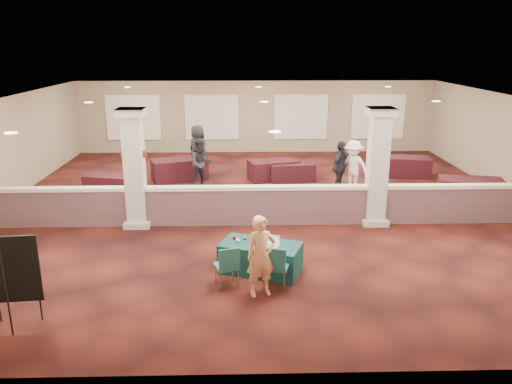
{
  "coord_description": "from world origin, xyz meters",
  "views": [
    {
      "loc": [
        -0.62,
        -14.44,
        4.82
      ],
      "look_at": [
        -0.28,
        -2.0,
        1.08
      ],
      "focal_mm": 35.0,
      "sensor_mm": 36.0,
      "label": 1
    }
  ],
  "objects_px": {
    "conf_chair_main": "(276,264)",
    "far_table_back_center": "(273,170)",
    "far_table_front_right": "(471,191)",
    "attendee_d": "(198,149)",
    "far_table_back_left": "(179,170)",
    "woman": "(261,256)",
    "far_table_back_right": "(405,167)",
    "attendee_a": "(201,163)",
    "far_table_front_left": "(114,185)",
    "conf_chair_side": "(228,264)",
    "easel_board": "(9,270)",
    "attendee_c": "(340,167)",
    "near_table": "(261,258)",
    "far_table_front_center": "(292,172)",
    "attendee_b": "(353,167)"
  },
  "relations": [
    {
      "from": "far_table_front_left",
      "to": "far_table_back_right",
      "type": "distance_m",
      "value": 10.51
    },
    {
      "from": "far_table_back_left",
      "to": "attendee_a",
      "type": "xyz_separation_m",
      "value": [
        0.89,
        -1.08,
        0.48
      ]
    },
    {
      "from": "far_table_front_center",
      "to": "far_table_back_left",
      "type": "relative_size",
      "value": 0.83
    },
    {
      "from": "conf_chair_side",
      "to": "far_table_back_left",
      "type": "bearing_deg",
      "value": 84.81
    },
    {
      "from": "conf_chair_side",
      "to": "easel_board",
      "type": "bearing_deg",
      "value": -178.1
    },
    {
      "from": "conf_chair_main",
      "to": "woman",
      "type": "distance_m",
      "value": 0.47
    },
    {
      "from": "far_table_front_left",
      "to": "far_table_front_right",
      "type": "relative_size",
      "value": 0.95
    },
    {
      "from": "woman",
      "to": "attendee_a",
      "type": "bearing_deg",
      "value": 84.66
    },
    {
      "from": "attendee_a",
      "to": "attendee_c",
      "type": "bearing_deg",
      "value": -29.61
    },
    {
      "from": "attendee_a",
      "to": "easel_board",
      "type": "bearing_deg",
      "value": -128.55
    },
    {
      "from": "conf_chair_main",
      "to": "attendee_b",
      "type": "relative_size",
      "value": 0.53
    },
    {
      "from": "woman",
      "to": "far_table_back_left",
      "type": "xyz_separation_m",
      "value": [
        -2.65,
        8.7,
        -0.43
      ]
    },
    {
      "from": "far_table_back_right",
      "to": "attendee_c",
      "type": "bearing_deg",
      "value": -144.47
    },
    {
      "from": "conf_chair_side",
      "to": "easel_board",
      "type": "height_order",
      "value": "easel_board"
    },
    {
      "from": "far_table_back_center",
      "to": "conf_chair_main",
      "type": "bearing_deg",
      "value": -93.12
    },
    {
      "from": "easel_board",
      "to": "attendee_c",
      "type": "relative_size",
      "value": 0.99
    },
    {
      "from": "conf_chair_main",
      "to": "far_table_back_right",
      "type": "xyz_separation_m",
      "value": [
        5.42,
        8.81,
        -0.18
      ]
    },
    {
      "from": "easel_board",
      "to": "woman",
      "type": "relative_size",
      "value": 1.05
    },
    {
      "from": "far_table_back_left",
      "to": "attendee_d",
      "type": "bearing_deg",
      "value": 58.67
    },
    {
      "from": "far_table_front_left",
      "to": "far_table_back_center",
      "type": "relative_size",
      "value": 1.02
    },
    {
      "from": "conf_chair_side",
      "to": "far_table_back_left",
      "type": "distance_m",
      "value": 8.64
    },
    {
      "from": "attendee_b",
      "to": "attendee_d",
      "type": "bearing_deg",
      "value": -171.57
    },
    {
      "from": "far_table_front_right",
      "to": "attendee_d",
      "type": "distance_m",
      "value": 9.66
    },
    {
      "from": "conf_chair_side",
      "to": "woman",
      "type": "relative_size",
      "value": 0.55
    },
    {
      "from": "conf_chair_main",
      "to": "far_table_back_center",
      "type": "xyz_separation_m",
      "value": [
        0.46,
        8.47,
        -0.19
      ]
    },
    {
      "from": "conf_chair_main",
      "to": "far_table_back_center",
      "type": "height_order",
      "value": "conf_chair_main"
    },
    {
      "from": "conf_chair_main",
      "to": "near_table",
      "type": "bearing_deg",
      "value": 124.3
    },
    {
      "from": "woman",
      "to": "far_table_front_center",
      "type": "height_order",
      "value": "woman"
    },
    {
      "from": "conf_chair_main",
      "to": "conf_chair_side",
      "type": "bearing_deg",
      "value": -168.73
    },
    {
      "from": "attendee_c",
      "to": "woman",
      "type": "bearing_deg",
      "value": -166.77
    },
    {
      "from": "far_table_front_center",
      "to": "attendee_a",
      "type": "height_order",
      "value": "attendee_a"
    },
    {
      "from": "near_table",
      "to": "woman",
      "type": "relative_size",
      "value": 1.04
    },
    {
      "from": "conf_chair_main",
      "to": "far_table_front_right",
      "type": "bearing_deg",
      "value": 55.65
    },
    {
      "from": "near_table",
      "to": "easel_board",
      "type": "xyz_separation_m",
      "value": [
        -4.37,
        -2.11,
        0.77
      ]
    },
    {
      "from": "attendee_a",
      "to": "attendee_c",
      "type": "xyz_separation_m",
      "value": [
        4.63,
        -0.62,
        -0.01
      ]
    },
    {
      "from": "near_table",
      "to": "attendee_b",
      "type": "distance_m",
      "value": 6.76
    },
    {
      "from": "near_table",
      "to": "attendee_d",
      "type": "bearing_deg",
      "value": 124.06
    },
    {
      "from": "conf_chair_side",
      "to": "attendee_c",
      "type": "relative_size",
      "value": 0.52
    },
    {
      "from": "far_table_front_center",
      "to": "attendee_d",
      "type": "distance_m",
      "value": 3.73
    },
    {
      "from": "near_table",
      "to": "woman",
      "type": "xyz_separation_m",
      "value": [
        -0.03,
        -1.02,
        0.49
      ]
    },
    {
      "from": "conf_chair_main",
      "to": "attendee_d",
      "type": "relative_size",
      "value": 0.5
    },
    {
      "from": "woman",
      "to": "far_table_front_center",
      "type": "relative_size",
      "value": 1.02
    },
    {
      "from": "far_table_back_center",
      "to": "attendee_c",
      "type": "height_order",
      "value": "attendee_c"
    },
    {
      "from": "far_table_back_center",
      "to": "attendee_a",
      "type": "bearing_deg",
      "value": -156.85
    },
    {
      "from": "conf_chair_main",
      "to": "far_table_back_left",
      "type": "xyz_separation_m",
      "value": [
        -2.96,
        8.47,
        -0.16
      ]
    },
    {
      "from": "attendee_d",
      "to": "far_table_front_left",
      "type": "bearing_deg",
      "value": 90.3
    },
    {
      "from": "conf_chair_side",
      "to": "attendee_b",
      "type": "height_order",
      "value": "attendee_b"
    },
    {
      "from": "woman",
      "to": "attendee_b",
      "type": "relative_size",
      "value": 0.93
    },
    {
      "from": "far_table_front_left",
      "to": "far_table_back_center",
      "type": "xyz_separation_m",
      "value": [
        5.3,
        1.95,
        -0.01
      ]
    },
    {
      "from": "far_table_front_center",
      "to": "attendee_c",
      "type": "height_order",
      "value": "attendee_c"
    }
  ]
}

